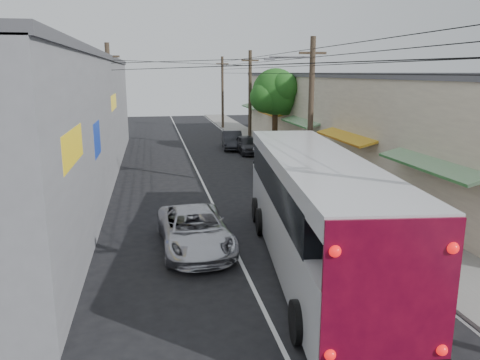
# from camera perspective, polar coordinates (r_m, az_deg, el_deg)

# --- Properties ---
(ground) EXTENTS (120.00, 120.00, 0.00)m
(ground) POSITION_cam_1_polar(r_m,az_deg,el_deg) (11.97, 4.55, -18.61)
(ground) COLOR black
(ground) RESTS_ON ground
(sidewalk) EXTENTS (3.00, 80.00, 0.12)m
(sidewalk) POSITION_cam_1_polar(r_m,az_deg,el_deg) (31.84, 6.45, 1.66)
(sidewalk) COLOR slate
(sidewalk) RESTS_ON ground
(building_right) EXTENTS (7.09, 40.00, 6.25)m
(building_right) POSITION_cam_1_polar(r_m,az_deg,el_deg) (34.81, 12.75, 7.53)
(building_right) COLOR beige
(building_right) RESTS_ON ground
(building_left) EXTENTS (7.20, 36.00, 7.25)m
(building_left) POSITION_cam_1_polar(r_m,az_deg,el_deg) (28.52, -22.39, 6.76)
(building_left) COLOR gray
(building_left) RESTS_ON ground
(utility_poles) EXTENTS (11.80, 45.28, 8.00)m
(utility_poles) POSITION_cam_1_polar(r_m,az_deg,el_deg) (30.79, 0.38, 9.00)
(utility_poles) COLOR #473828
(utility_poles) RESTS_ON ground
(street_tree) EXTENTS (4.40, 4.00, 6.60)m
(street_tree) POSITION_cam_1_polar(r_m,az_deg,el_deg) (37.14, 4.44, 10.49)
(street_tree) COLOR #3F2B19
(street_tree) RESTS_ON ground
(coach_bus) EXTENTS (4.13, 13.11, 3.72)m
(coach_bus) POSITION_cam_1_polar(r_m,az_deg,el_deg) (15.43, 8.86, -3.51)
(coach_bus) COLOR silver
(coach_bus) RESTS_ON ground
(jeepney) EXTENTS (2.66, 5.33, 1.45)m
(jeepney) POSITION_cam_1_polar(r_m,az_deg,el_deg) (17.02, -5.53, -6.07)
(jeepney) COLOR silver
(jeepney) RESTS_ON ground
(parked_suv) EXTENTS (2.26, 5.34, 1.54)m
(parked_suv) POSITION_cam_1_polar(r_m,az_deg,el_deg) (28.38, 4.57, 1.77)
(parked_suv) COLOR #A4A5AC
(parked_suv) RESTS_ON ground
(parked_car_mid) EXTENTS (1.96, 4.30, 1.43)m
(parked_car_mid) POSITION_cam_1_polar(r_m,az_deg,el_deg) (36.99, 0.93, 4.35)
(parked_car_mid) COLOR #28292E
(parked_car_mid) RESTS_ON ground
(parked_car_far) EXTENTS (1.96, 4.59, 1.47)m
(parked_car_far) POSITION_cam_1_polar(r_m,az_deg,el_deg) (39.32, -0.97, 4.90)
(parked_car_far) COLOR #222327
(parked_car_far) RESTS_ON ground
(pedestrian_near) EXTENTS (0.59, 0.42, 1.54)m
(pedestrian_near) POSITION_cam_1_polar(r_m,az_deg,el_deg) (27.27, 6.96, 1.52)
(pedestrian_near) COLOR pink
(pedestrian_near) RESTS_ON sidewalk
(pedestrian_far) EXTENTS (0.78, 0.65, 1.42)m
(pedestrian_far) POSITION_cam_1_polar(r_m,az_deg,el_deg) (25.51, 8.25, 0.54)
(pedestrian_far) COLOR #8BABCB
(pedestrian_far) RESTS_ON sidewalk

